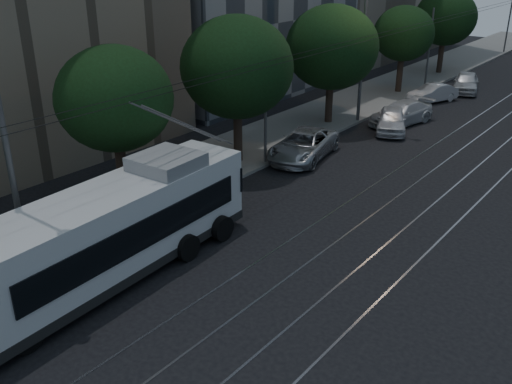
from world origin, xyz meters
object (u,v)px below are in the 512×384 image
Objects in this scene: streetlamp_near at (3,86)px; streetlamp_far at (372,11)px; pickup_silver at (304,145)px; trolleybus at (108,234)px; car_white_b at (401,113)px; car_white_c at (432,93)px; car_white_d at (466,82)px; car_white_a at (392,120)px.

streetlamp_far reaches higher than streetlamp_near.
trolleybus is at bearing -95.12° from pickup_silver.
car_white_b reaches higher than car_white_c.
trolleybus is at bearing -84.90° from streetlamp_far.
car_white_d is (0.81, 4.36, 0.10)m from car_white_c.
trolleybus is 2.54× the size of car_white_b.
car_white_d reaches higher than car_white_b.
trolleybus reaches higher than car_white_a.
car_white_b is (1.36, 8.79, -0.03)m from pickup_silver.
car_white_b is at bearing 70.19° from pickup_silver.
pickup_silver is 1.09× the size of car_white_b.
trolleybus is 13.63m from pickup_silver.
streetlamp_far is (-2.01, 0.40, 5.99)m from car_white_a.
car_white_c is 4.44m from car_white_d.
streetlamp_far reaches higher than pickup_silver.
car_white_a is (1.54, 7.06, -0.01)m from pickup_silver.
streetlamp_far is (0.00, 22.62, 0.21)m from streetlamp_near.
car_white_c is at bearing 80.58° from streetlamp_far.
car_white_d is at bearing 80.20° from streetlamp_far.
streetlamp_near is (-2.02, -22.23, 5.78)m from car_white_a.
streetlamp_near is at bearing -119.34° from car_white_a.
car_white_b is at bearing 87.13° from trolleybus.
pickup_silver is 0.46× the size of streetlamp_far.
car_white_c is (-0.56, 6.28, -0.05)m from car_white_b.
pickup_silver is 1.19× the size of car_white_d.
car_white_d is (0.24, 10.64, 0.05)m from car_white_b.
car_white_d is at bearing 86.57° from streetlamp_near.
trolleybus is 28.62m from car_white_c.
car_white_d reaches higher than car_white_a.
trolleybus is at bearing 41.27° from streetlamp_near.
streetlamp_far is (-1.26, -7.62, 6.06)m from car_white_c.
car_white_d is at bearing 65.57° from car_white_a.
car_white_d is at bearing 100.56° from car_white_b.
car_white_b is 10.64m from car_white_d.
car_white_c is at bearing 88.23° from trolleybus.
car_white_c is 0.34× the size of streetlamp_far.
car_white_a is 8.05m from car_white_c.
pickup_silver is 1.34× the size of car_white_c.
trolleybus is 1.07× the size of streetlamp_far.
pickup_silver is 8.90m from car_white_b.
car_white_d is 0.38× the size of streetlamp_far.
streetlamp_far is at bearing 89.99° from streetlamp_near.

